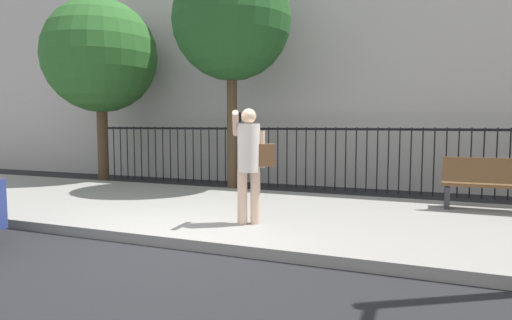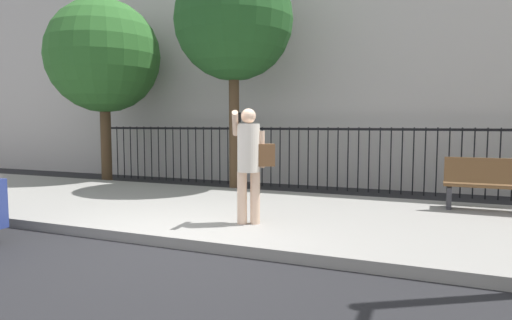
{
  "view_description": "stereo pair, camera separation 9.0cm",
  "coord_description": "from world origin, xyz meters",
  "px_view_note": "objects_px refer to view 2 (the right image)",
  "views": [
    {
      "loc": [
        3.25,
        -4.88,
        1.69
      ],
      "look_at": [
        0.75,
        1.45,
        1.11
      ],
      "focal_mm": 30.23,
      "sensor_mm": 36.0,
      "label": 1
    },
    {
      "loc": [
        3.33,
        -4.85,
        1.69
      ],
      "look_at": [
        0.75,
        1.45,
        1.11
      ],
      "focal_mm": 30.23,
      "sensor_mm": 36.0,
      "label": 2
    }
  ],
  "objects_px": {
    "street_bench": "(494,183)",
    "pedestrian_on_phone": "(250,157)",
    "street_tree_far": "(104,57)",
    "street_tree_near": "(234,22)"
  },
  "relations": [
    {
      "from": "street_bench",
      "to": "pedestrian_on_phone",
      "type": "bearing_deg",
      "value": -145.72
    },
    {
      "from": "street_bench",
      "to": "street_tree_far",
      "type": "relative_size",
      "value": 0.31
    },
    {
      "from": "pedestrian_on_phone",
      "to": "street_bench",
      "type": "relative_size",
      "value": 1.1
    },
    {
      "from": "street_bench",
      "to": "street_tree_far",
      "type": "distance_m",
      "value": 9.99
    },
    {
      "from": "street_bench",
      "to": "street_tree_near",
      "type": "bearing_deg",
      "value": 170.4
    },
    {
      "from": "street_bench",
      "to": "street_tree_near",
      "type": "xyz_separation_m",
      "value": [
        -5.42,
        0.92,
        3.42
      ]
    },
    {
      "from": "street_bench",
      "to": "street_tree_near",
      "type": "relative_size",
      "value": 0.29
    },
    {
      "from": "pedestrian_on_phone",
      "to": "street_tree_near",
      "type": "bearing_deg",
      "value": 118.82
    },
    {
      "from": "street_tree_near",
      "to": "pedestrian_on_phone",
      "type": "bearing_deg",
      "value": -61.18
    },
    {
      "from": "pedestrian_on_phone",
      "to": "street_tree_far",
      "type": "relative_size",
      "value": 0.35
    }
  ]
}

